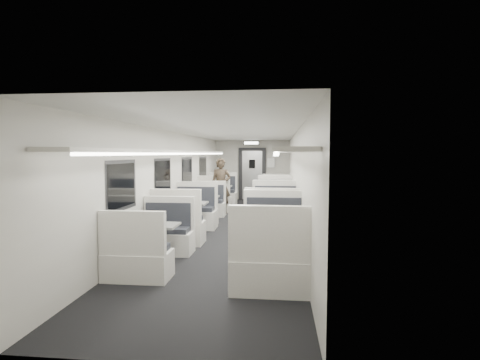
% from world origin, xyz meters
% --- Properties ---
extents(room, '(3.24, 12.24, 2.64)m').
position_xyz_m(room, '(0.00, 0.00, 1.20)').
color(room, black).
rests_on(room, ground).
extents(booth_left_a, '(1.08, 2.19, 1.17)m').
position_xyz_m(booth_left_a, '(-1.00, 3.57, 0.39)').
color(booth_left_a, silver).
rests_on(booth_left_a, room).
extents(booth_left_b, '(0.96, 1.95, 1.05)m').
position_xyz_m(booth_left_b, '(-1.00, 1.15, 0.35)').
color(booth_left_b, silver).
rests_on(booth_left_b, room).
extents(booth_left_c, '(1.07, 2.17, 1.16)m').
position_xyz_m(booth_left_c, '(-1.00, -0.79, 0.39)').
color(booth_left_c, silver).
rests_on(booth_left_c, room).
extents(booth_left_d, '(0.98, 1.98, 1.06)m').
position_xyz_m(booth_left_d, '(-1.00, -3.09, 0.35)').
color(booth_left_d, silver).
rests_on(booth_left_d, room).
extents(booth_right_a, '(1.04, 2.12, 1.13)m').
position_xyz_m(booth_right_a, '(1.00, 3.48, 0.38)').
color(booth_right_a, silver).
rests_on(booth_right_a, room).
extents(booth_right_b, '(1.11, 2.25, 1.20)m').
position_xyz_m(booth_right_b, '(1.00, 1.39, 0.40)').
color(booth_right_b, silver).
rests_on(booth_right_b, room).
extents(booth_right_c, '(1.12, 2.28, 1.22)m').
position_xyz_m(booth_right_c, '(1.00, -0.97, 0.41)').
color(booth_right_c, silver).
rests_on(booth_right_c, room).
extents(booth_right_d, '(1.11, 2.26, 1.21)m').
position_xyz_m(booth_right_d, '(1.00, -3.28, 0.40)').
color(booth_right_d, silver).
rests_on(booth_right_d, room).
extents(passenger, '(0.65, 0.44, 1.73)m').
position_xyz_m(passenger, '(-0.72, 2.40, 0.87)').
color(passenger, black).
rests_on(passenger, room).
extents(window_a, '(0.02, 1.18, 0.84)m').
position_xyz_m(window_a, '(-1.49, 3.40, 1.35)').
color(window_a, black).
rests_on(window_a, room).
extents(window_b, '(0.02, 1.18, 0.84)m').
position_xyz_m(window_b, '(-1.49, 1.20, 1.35)').
color(window_b, black).
rests_on(window_b, room).
extents(window_c, '(0.02, 1.18, 0.84)m').
position_xyz_m(window_c, '(-1.49, -1.00, 1.35)').
color(window_c, black).
rests_on(window_c, room).
extents(window_d, '(0.02, 1.18, 0.84)m').
position_xyz_m(window_d, '(-1.49, -3.20, 1.35)').
color(window_d, black).
rests_on(window_d, room).
extents(luggage_rack_left, '(0.46, 10.40, 0.09)m').
position_xyz_m(luggage_rack_left, '(-1.24, -0.30, 1.92)').
color(luggage_rack_left, silver).
rests_on(luggage_rack_left, room).
extents(luggage_rack_right, '(0.46, 10.40, 0.09)m').
position_xyz_m(luggage_rack_right, '(1.24, -0.30, 1.92)').
color(luggage_rack_right, silver).
rests_on(luggage_rack_right, room).
extents(vestibule_door, '(1.10, 0.13, 2.10)m').
position_xyz_m(vestibule_door, '(0.00, 5.93, 1.04)').
color(vestibule_door, black).
rests_on(vestibule_door, room).
extents(exit_sign, '(0.62, 0.12, 0.16)m').
position_xyz_m(exit_sign, '(0.00, 5.44, 2.28)').
color(exit_sign, black).
rests_on(exit_sign, room).
extents(wall_notice, '(0.32, 0.02, 0.40)m').
position_xyz_m(wall_notice, '(0.75, 5.92, 1.50)').
color(wall_notice, white).
rests_on(wall_notice, room).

